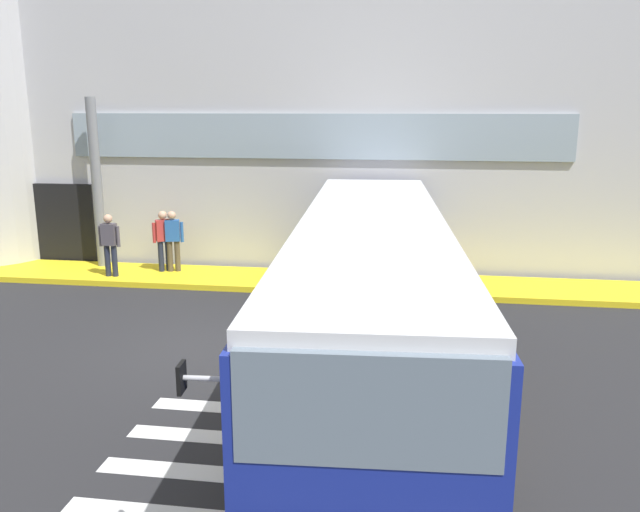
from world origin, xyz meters
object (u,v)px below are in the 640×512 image
(passenger_at_curb_edge, at_px, (173,238))
(safety_bollard_yellow, at_px, (388,283))
(bus_main_foreground, at_px, (371,293))
(passenger_by_doorway, at_px, (164,238))
(entry_support_column, at_px, (97,183))
(passenger_near_column, at_px, (110,242))

(passenger_at_curb_edge, bearing_deg, safety_bollard_yellow, -13.88)
(bus_main_foreground, height_order, passenger_by_doorway, bus_main_foreground)
(passenger_by_doorway, bearing_deg, entry_support_column, 170.11)
(passenger_near_column, relative_size, passenger_at_curb_edge, 1.00)
(passenger_near_column, height_order, passenger_at_curb_edge, same)
(passenger_near_column, distance_m, safety_bollard_yellow, 7.45)
(safety_bollard_yellow, bearing_deg, passenger_near_column, 174.49)
(passenger_at_curb_edge, xyz_separation_m, safety_bollard_yellow, (5.93, -1.46, -0.63))
(bus_main_foreground, bearing_deg, passenger_at_curb_edge, 137.21)
(passenger_by_doorway, bearing_deg, bus_main_foreground, -41.47)
(bus_main_foreground, xyz_separation_m, passenger_near_column, (-7.23, 4.59, -0.26))
(entry_support_column, height_order, passenger_at_curb_edge, entry_support_column)
(passenger_near_column, bearing_deg, safety_bollard_yellow, -5.51)
(bus_main_foreground, height_order, passenger_at_curb_edge, bus_main_foreground)
(safety_bollard_yellow, bearing_deg, passenger_at_curb_edge, 166.12)
(passenger_by_doorway, bearing_deg, passenger_near_column, -148.50)
(passenger_near_column, relative_size, safety_bollard_yellow, 1.86)
(passenger_by_doorway, height_order, safety_bollard_yellow, passenger_by_doorway)
(bus_main_foreground, bearing_deg, passenger_near_column, 147.61)
(passenger_near_column, xyz_separation_m, passenger_by_doorway, (1.20, 0.74, 0.00))
(bus_main_foreground, relative_size, passenger_by_doorway, 7.52)
(entry_support_column, bearing_deg, safety_bollard_yellow, -12.40)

